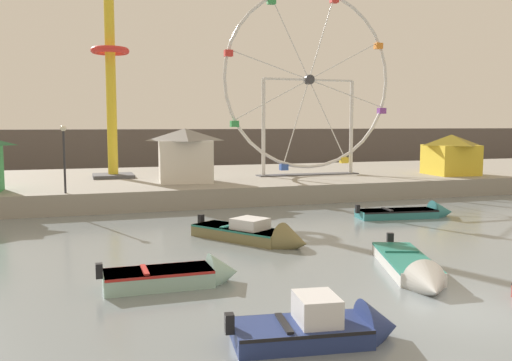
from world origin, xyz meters
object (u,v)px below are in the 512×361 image
Objects in this scene: motorboat_pale_grey at (414,270)px; drop_tower_yellow_tower at (111,74)px; motorboat_navy_blue at (330,327)px; motorboat_seafoam at (182,276)px; motorboat_teal_painted at (415,213)px; promenade_lamp_near at (64,149)px; motorboat_olive_wood at (259,235)px; ferris_wheel_white_frame at (309,83)px; carnival_booth_white_ticket at (185,154)px; carnival_booth_yellow_awning at (451,154)px.

motorboat_pale_grey is 0.36× the size of drop_tower_yellow_tower.
motorboat_pale_grey is at bearing 45.88° from motorboat_navy_blue.
motorboat_seafoam is 16.41m from motorboat_teal_painted.
drop_tower_yellow_tower is 10.20m from promenade_lamp_near.
motorboat_olive_wood is 20.83m from drop_tower_yellow_tower.
motorboat_pale_grey is 24.73m from ferris_wheel_white_frame.
drop_tower_yellow_tower is 4.06× the size of carnival_booth_white_ticket.
motorboat_seafoam is at bearing -138.52° from carnival_booth_yellow_awning.
carnival_booth_white_ticket is 1.00× the size of carnival_booth_yellow_awning.
motorboat_navy_blue is 0.30× the size of ferris_wheel_white_frame.
motorboat_seafoam is at bearing -95.81° from carnival_booth_white_ticket.
motorboat_pale_grey is at bearing -125.76° from carnival_booth_yellow_awning.
motorboat_olive_wood is at bearing -135.64° from motorboat_pale_grey.
motorboat_olive_wood reaches higher than motorboat_pale_grey.
motorboat_navy_blue is at bearing -32.40° from motorboat_pale_grey.
motorboat_teal_painted is 19.25m from promenade_lamp_near.
drop_tower_yellow_tower reaches higher than promenade_lamp_near.
motorboat_teal_painted is at bearing -20.83° from promenade_lamp_near.
promenade_lamp_near reaches higher than carnival_booth_white_ticket.
carnival_booth_yellow_awning is at bearing 159.16° from motorboat_pale_grey.
motorboat_seafoam is at bearing 121.56° from motorboat_navy_blue.
promenade_lamp_near is at bearing -160.78° from ferris_wheel_white_frame.
promenade_lamp_near is at bearing -127.76° from motorboat_pale_grey.
motorboat_pale_grey is at bearing -72.73° from drop_tower_yellow_tower.
motorboat_navy_blue is at bearing -73.61° from promenade_lamp_near.
carnival_booth_yellow_awning is 27.46m from promenade_lamp_near.
motorboat_teal_painted is 1.42× the size of carnival_booth_yellow_awning.
motorboat_olive_wood is at bearing -75.73° from drop_tower_yellow_tower.
drop_tower_yellow_tower reaches higher than carnival_booth_yellow_awning.
motorboat_teal_painted is at bearing 30.81° from motorboat_seafoam.
motorboat_navy_blue is 29.71m from ferris_wheel_white_frame.
carnival_booth_yellow_awning is at bearing 37.16° from motorboat_seafoam.
motorboat_seafoam is at bearing -122.45° from ferris_wheel_white_frame.
drop_tower_yellow_tower is at bearing 70.03° from promenade_lamp_near.
carnival_booth_white_ticket reaches higher than motorboat_navy_blue.
motorboat_olive_wood is 0.34× the size of drop_tower_yellow_tower.
ferris_wheel_white_frame is (6.15, 22.67, 7.75)m from motorboat_pale_grey.
promenade_lamp_near is (-10.89, 16.72, 3.37)m from motorboat_pale_grey.
drop_tower_yellow_tower is 8.42m from carnival_booth_white_ticket.
motorboat_olive_wood reaches higher than motorboat_seafoam.
carnival_booth_yellow_awning is (10.25, -3.11, -5.25)m from ferris_wheel_white_frame.
carnival_booth_yellow_awning is (19.50, 12.97, 2.42)m from motorboat_olive_wood.
carnival_booth_yellow_awning is 1.06× the size of promenade_lamp_near.
carnival_booth_white_ticket is 19.96m from carnival_booth_yellow_awning.
motorboat_olive_wood is at bearing -52.45° from promenade_lamp_near.
motorboat_olive_wood is 20.08m from ferris_wheel_white_frame.
drop_tower_yellow_tower is at bearing 160.43° from motorboat_olive_wood.
ferris_wheel_white_frame is (13.42, 21.11, 7.71)m from motorboat_seafoam.
motorboat_teal_painted is 22.63m from drop_tower_yellow_tower.
carnival_booth_white_ticket is (3.73, 18.83, 2.70)m from motorboat_seafoam.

